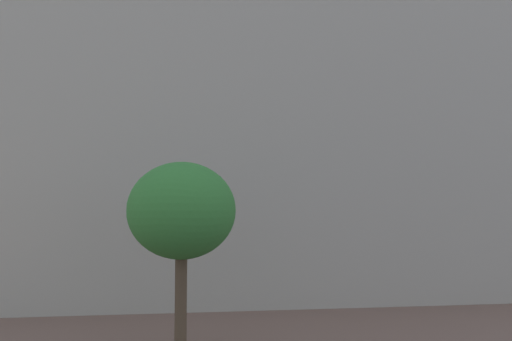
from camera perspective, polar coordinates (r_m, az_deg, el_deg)
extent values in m
cube|color=#B2A893|center=(30.15, -1.81, 1.59)|extent=(28.85, 15.71, 14.05)
cube|color=#2D3842|center=(32.03, -1.77, 16.40)|extent=(26.55, 14.45, 2.40)
cube|color=#B2A893|center=(32.05, 4.84, 12.96)|extent=(5.85, 5.85, 26.86)
cylinder|color=brown|center=(15.43, -7.85, -13.87)|extent=(0.33, 0.33, 2.83)
ellipsoid|color=#387F33|center=(15.20, -7.76, -4.14)|extent=(2.98, 2.98, 2.68)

